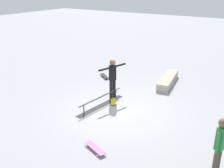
% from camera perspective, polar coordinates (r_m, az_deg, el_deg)
% --- Properties ---
extents(ground_plane, '(60.00, 60.00, 0.00)m').
position_cam_1_polar(ground_plane, '(9.59, 1.35, -5.74)').
color(ground_plane, '#9E9EA3').
extents(grind_rail, '(2.42, 0.54, 0.40)m').
position_cam_1_polar(grind_rail, '(9.83, -2.46, -3.93)').
color(grind_rail, black).
rests_on(grind_rail, ground_plane).
extents(skate_ledge, '(2.38, 0.86, 0.34)m').
position_cam_1_polar(skate_ledge, '(12.26, 12.17, 0.83)').
color(skate_ledge, '#B2A893').
rests_on(skate_ledge, ground_plane).
extents(skater_main, '(1.31, 0.45, 1.67)m').
position_cam_1_polar(skater_main, '(10.05, 0.13, 1.58)').
color(skater_main, black).
rests_on(skater_main, ground_plane).
extents(skateboard_main, '(0.76, 0.64, 0.09)m').
position_cam_1_polar(skateboard_main, '(10.18, 0.25, -3.61)').
color(skateboard_main, yellow).
rests_on(skateboard_main, ground_plane).
extents(bystander_green_shirt, '(0.37, 0.22, 1.60)m').
position_cam_1_polar(bystander_green_shirt, '(6.56, 22.57, -12.38)').
color(bystander_green_shirt, brown).
rests_on(bystander_green_shirt, ground_plane).
extents(loose_skateboard_pink, '(0.46, 0.82, 0.09)m').
position_cam_1_polar(loose_skateboard_pink, '(7.46, -3.72, -13.86)').
color(loose_skateboard_pink, '#E05993').
rests_on(loose_skateboard_pink, ground_plane).
extents(loose_skateboard_black, '(0.64, 0.76, 0.09)m').
position_cam_1_polar(loose_skateboard_black, '(12.83, -1.68, 1.78)').
color(loose_skateboard_black, black).
rests_on(loose_skateboard_black, ground_plane).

